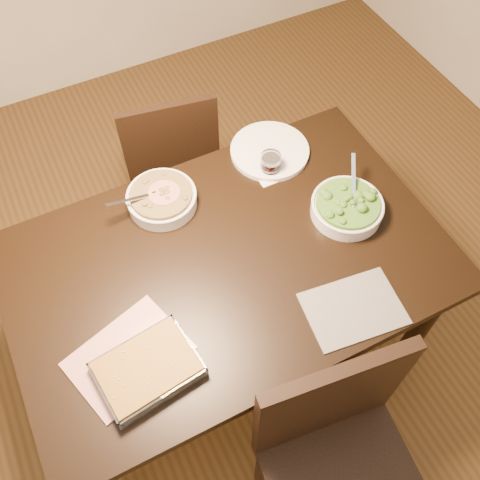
# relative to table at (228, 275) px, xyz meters

# --- Properties ---
(ground) EXTENTS (4.00, 4.00, 0.00)m
(ground) POSITION_rel_table_xyz_m (0.00, 0.00, -0.65)
(ground) COLOR #452E13
(ground) RESTS_ON ground
(table) EXTENTS (1.40, 0.90, 0.75)m
(table) POSITION_rel_table_xyz_m (0.00, 0.00, 0.00)
(table) COLOR black
(table) RESTS_ON ground
(magazine_a) EXTENTS (0.38, 0.32, 0.01)m
(magazine_a) POSITION_rel_table_xyz_m (-0.40, -0.16, 0.10)
(magazine_a) COLOR #C54138
(magazine_a) RESTS_ON table
(magazine_b) EXTENTS (0.31, 0.24, 0.01)m
(magazine_b) POSITION_rel_table_xyz_m (0.26, -0.33, 0.10)
(magazine_b) COLOR #25262D
(magazine_b) RESTS_ON table
(coaster) EXTENTS (0.11, 0.11, 0.00)m
(coaster) POSITION_rel_table_xyz_m (0.30, 0.27, 0.10)
(coaster) COLOR white
(coaster) RESTS_ON table
(stew_bowl) EXTENTS (0.27, 0.24, 0.09)m
(stew_bowl) POSITION_rel_table_xyz_m (-0.10, 0.31, 0.13)
(stew_bowl) COLOR white
(stew_bowl) RESTS_ON table
(broccoli_bowl) EXTENTS (0.24, 0.26, 0.09)m
(broccoli_bowl) POSITION_rel_table_xyz_m (0.44, -0.01, 0.13)
(broccoli_bowl) COLOR white
(broccoli_bowl) RESTS_ON table
(baking_dish) EXTENTS (0.30, 0.23, 0.05)m
(baking_dish) POSITION_rel_table_xyz_m (-0.36, -0.23, 0.12)
(baking_dish) COLOR silver
(baking_dish) RESTS_ON table
(wine_tumbler) EXTENTS (0.07, 0.07, 0.08)m
(wine_tumbler) POSITION_rel_table_xyz_m (0.30, 0.27, 0.14)
(wine_tumbler) COLOR black
(wine_tumbler) RESTS_ON coaster
(dinner_plate) EXTENTS (0.29, 0.29, 0.02)m
(dinner_plate) POSITION_rel_table_xyz_m (0.34, 0.35, 0.11)
(dinner_plate) COLOR white
(dinner_plate) RESTS_ON table
(chair_near) EXTENTS (0.50, 0.50, 0.95)m
(chair_near) POSITION_rel_table_xyz_m (0.05, -0.64, -0.12)
(chair_near) COLOR black
(chair_near) RESTS_ON ground
(chair_far) EXTENTS (0.45, 0.45, 0.84)m
(chair_far) POSITION_rel_table_xyz_m (0.09, 0.77, -0.19)
(chair_far) COLOR black
(chair_far) RESTS_ON ground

